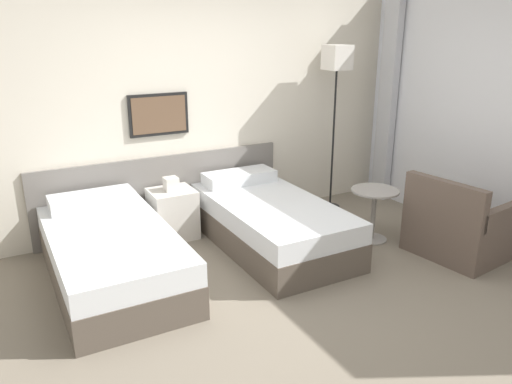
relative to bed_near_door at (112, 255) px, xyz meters
name	(u,v)px	position (x,y,z in m)	size (l,w,h in m)	color
ground_plane	(294,291)	(1.32, -0.93, -0.25)	(16.00, 16.00, 0.00)	slate
wall_headboard	(199,109)	(1.28, 1.01, 1.05)	(10.00, 0.10, 2.70)	beige
bed_near_door	(112,255)	(0.00, 0.00, 0.00)	(1.00, 1.92, 0.62)	brown
bed_near_window	(270,222)	(1.62, 0.00, 0.00)	(1.00, 1.92, 0.62)	brown
nightstand	(173,213)	(0.81, 0.69, 0.02)	(0.46, 0.43, 0.67)	beige
floor_lamp	(337,69)	(2.85, 0.63, 1.45)	(0.27, 0.27, 1.97)	black
side_table	(374,205)	(2.64, -0.40, 0.14)	(0.50, 0.50, 0.56)	gray
armchair	(456,229)	(3.12, -1.07, 0.02)	(0.80, 0.92, 0.82)	brown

